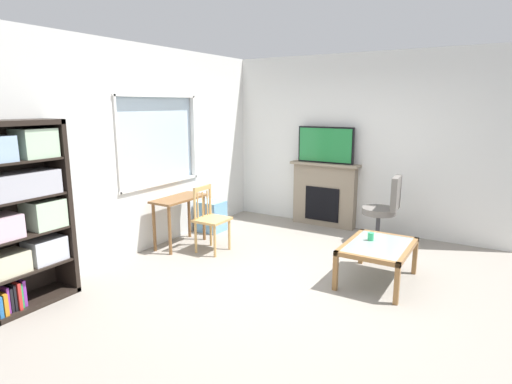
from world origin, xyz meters
name	(u,v)px	position (x,y,z in m)	size (l,w,h in m)	color
ground	(286,280)	(0.00, 0.00, -0.01)	(5.84, 5.42, 0.02)	gray
wall_back_with_window	(141,151)	(-0.03, 2.21, 1.37)	(4.84, 0.15, 2.76)	silver
wall_right	(359,143)	(2.48, 0.00, 1.38)	(0.12, 4.62, 2.76)	silver
bookshelf	(20,210)	(-1.87, 1.96, 0.98)	(0.90, 0.38, 1.85)	black
desk_under_window	(179,207)	(0.30, 1.86, 0.57)	(0.84, 0.38, 0.70)	brown
wooden_chair	(210,218)	(0.34, 1.34, 0.46)	(0.42, 0.40, 0.90)	tan
plastic_drawer_unit	(211,216)	(1.09, 1.91, 0.24)	(0.35, 0.40, 0.49)	#72ADDB
fireplace	(324,194)	(2.32, 0.49, 0.53)	(0.26, 1.15, 1.05)	gray
tv	(326,145)	(2.31, 0.49, 1.35)	(0.06, 0.94, 0.59)	black
office_chair	(385,207)	(1.88, -0.62, 0.55)	(0.57, 0.58, 1.00)	slate
coffee_table	(378,249)	(0.49, -0.90, 0.39)	(0.97, 0.70, 0.45)	#8C9E99
sippy_cup	(371,236)	(0.59, -0.79, 0.49)	(0.07, 0.07, 0.09)	#33B770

